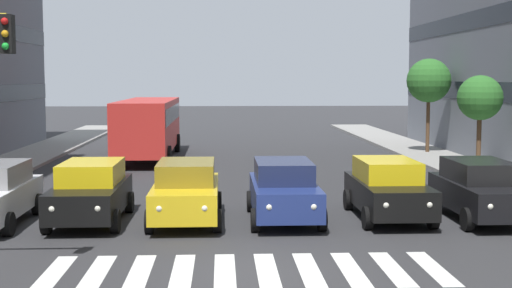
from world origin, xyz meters
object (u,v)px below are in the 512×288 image
Objects in this scene: car_0 at (480,190)px; street_tree_3 at (429,81)px; car_3 at (186,191)px; car_1 at (388,188)px; bus_behind_traffic at (149,122)px; car_4 at (91,191)px; street_tree_2 at (480,98)px; car_2 at (284,190)px.

street_tree_3 reaches higher than car_0.
car_0 is 1.00× the size of car_3.
bus_behind_traffic is at bearing -61.78° from car_1.
bus_behind_traffic is at bearing -80.49° from car_3.
bus_behind_traffic reaches higher than car_0.
car_4 is (2.71, -0.09, 0.00)m from car_3.
car_0 and car_3 have the same top height.
street_tree_3 is (-0.11, -7.79, 0.71)m from street_tree_2.
car_3 is at bearing 38.22° from street_tree_2.
street_tree_3 reaches higher than car_2.
car_0 is 0.89× the size of street_tree_3.
car_4 is at bearing -1.88° from car_3.
street_tree_3 reaches higher than bus_behind_traffic.
street_tree_2 is (-12.00, -9.45, 2.36)m from car_3.
car_1 is at bearing -7.07° from car_0.
car_0 is 18.00m from street_tree_3.
bus_behind_traffic is at bearing -55.48° from car_0.
street_tree_2 reaches higher than car_3.
bus_behind_traffic is (-0.00, -16.07, 0.97)m from car_4.
bus_behind_traffic is at bearing -24.52° from street_tree_2.
street_tree_2 is (-6.14, -9.26, 2.36)m from car_1.
car_1 and car_4 have the same top height.
car_2 is (5.70, -0.20, 0.00)m from car_0.
car_3 is at bearing 178.12° from car_4.
car_0 is 1.00× the size of car_1.
street_tree_2 is at bearing -141.78° from car_3.
car_0 is at bearing 124.52° from bus_behind_traffic.
car_1 and car_2 have the same top height.
car_1 is at bearing 69.87° from street_tree_3.
car_0 is at bearing 179.11° from car_3.
car_0 and car_1 have the same top height.
car_2 is 1.00× the size of car_3.
car_4 is at bearing 90.00° from bus_behind_traffic.
street_tree_2 is at bearing 89.21° from street_tree_3.
car_1 is 18.41m from street_tree_3.
street_tree_2 is at bearing -123.56° from car_1.
street_tree_2 is at bearing -134.43° from car_2.
bus_behind_traffic is (11.21, -16.29, 0.97)m from car_0.
car_2 and car_4 have the same top height.
car_2 is 0.89× the size of street_tree_3.
bus_behind_traffic reaches higher than car_3.
car_0 and car_4 have the same top height.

